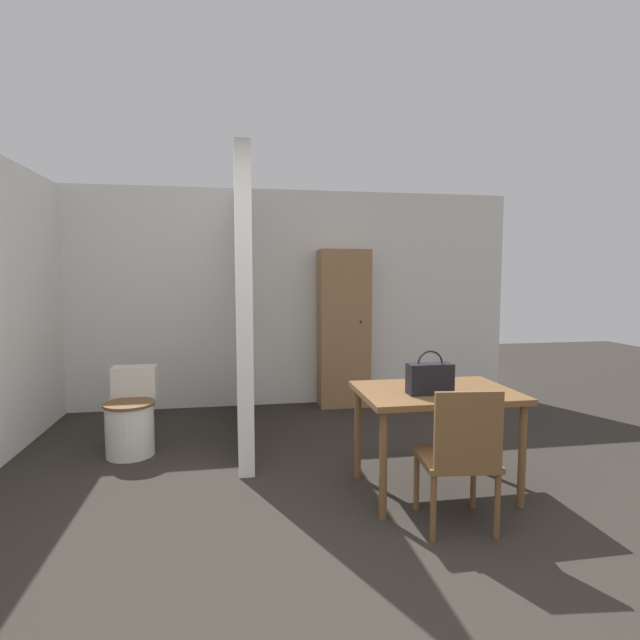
# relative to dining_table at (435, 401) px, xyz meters

# --- Properties ---
(ground_plane) EXTENTS (16.00, 16.00, 0.00)m
(ground_plane) POSITION_rel_dining_table_xyz_m (-0.89, -1.10, -0.65)
(ground_plane) COLOR #2D2823
(wall_back) EXTENTS (5.66, 0.12, 2.50)m
(wall_back) POSITION_rel_dining_table_xyz_m (-0.89, 2.64, 0.60)
(wall_back) COLOR white
(wall_back) RESTS_ON ground_plane
(partition_wall) EXTENTS (0.12, 2.12, 2.50)m
(partition_wall) POSITION_rel_dining_table_xyz_m (-1.30, 1.52, 0.60)
(partition_wall) COLOR white
(partition_wall) RESTS_ON ground_plane
(dining_table) EXTENTS (1.06, 0.76, 0.73)m
(dining_table) POSITION_rel_dining_table_xyz_m (0.00, 0.00, 0.00)
(dining_table) COLOR brown
(dining_table) RESTS_ON ground_plane
(wooden_chair) EXTENTS (0.48, 0.48, 0.87)m
(wooden_chair) POSITION_rel_dining_table_xyz_m (-0.06, -0.52, -0.18)
(wooden_chair) COLOR brown
(wooden_chair) RESTS_ON ground_plane
(toilet) EXTENTS (0.42, 0.57, 0.72)m
(toilet) POSITION_rel_dining_table_xyz_m (-2.26, 1.17, -0.35)
(toilet) COLOR silver
(toilet) RESTS_ON ground_plane
(handbag) EXTENTS (0.30, 0.12, 0.29)m
(handbag) POSITION_rel_dining_table_xyz_m (-0.09, -0.11, 0.19)
(handbag) COLOR black
(handbag) RESTS_ON dining_table
(wooden_cabinet) EXTENTS (0.58, 0.35, 1.81)m
(wooden_cabinet) POSITION_rel_dining_table_xyz_m (-0.12, 2.40, 0.26)
(wooden_cabinet) COLOR #997047
(wooden_cabinet) RESTS_ON ground_plane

